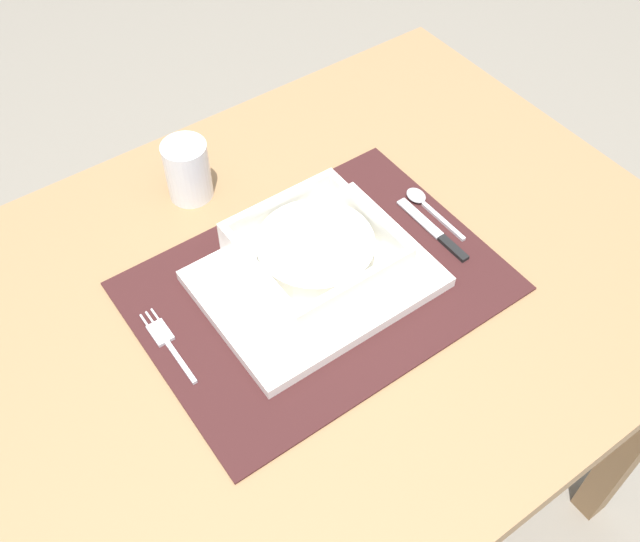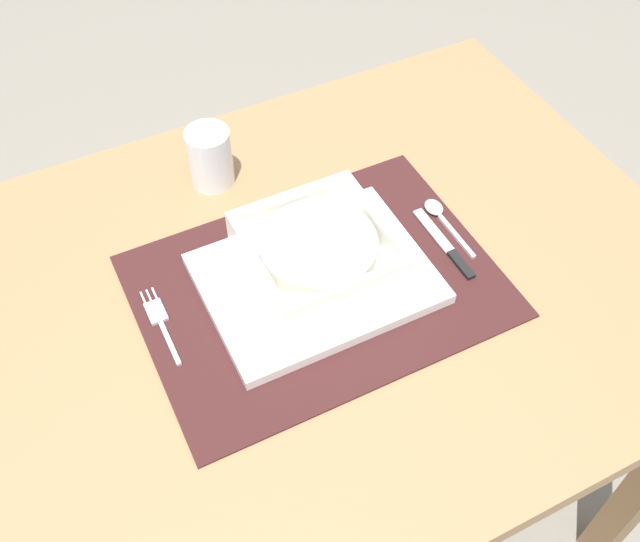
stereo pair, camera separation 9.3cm
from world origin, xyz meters
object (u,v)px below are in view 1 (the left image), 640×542
Objects in this scene: dining_table at (316,328)px; porridge_bowl at (315,252)px; butter_knife at (436,233)px; fork at (166,340)px; spoon at (422,201)px; drinking_glass at (188,173)px.

dining_table is 0.14m from porridge_bowl.
butter_knife is at bearing -8.38° from dining_table.
dining_table is 0.21m from butter_knife.
fork is 0.92× the size of butter_knife.
butter_knife is (0.17, -0.04, -0.03)m from porridge_bowl.
butter_knife is (0.18, -0.03, 0.11)m from dining_table.
spoon reaches higher than dining_table.
dining_table is 5.60× the size of porridge_bowl.
spoon is at bearing 1.74° from fork.
porridge_bowl is (0.01, 0.02, 0.14)m from dining_table.
spoon is at bearing 8.31° from dining_table.
dining_table is at bearing -168.58° from spoon.
drinking_glass reaches higher than porridge_bowl.
porridge_bowl reaches higher than fork.
fork is at bearing 176.00° from butter_knife.
drinking_glass is (-0.23, 0.27, 0.03)m from butter_knife.
porridge_bowl reaches higher than spoon.
porridge_bowl is 1.53× the size of spoon.
porridge_bowl is at bearing 170.16° from butter_knife.
spoon is at bearing 3.87° from porridge_bowl.
spoon is at bearing 72.92° from butter_knife.
porridge_bowl reaches higher than butter_knife.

